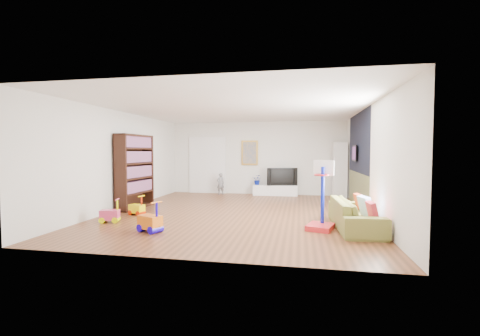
% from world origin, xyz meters
% --- Properties ---
extents(floor, '(6.50, 7.50, 0.00)m').
position_xyz_m(floor, '(0.00, 0.00, 0.00)').
color(floor, brown).
rests_on(floor, ground).
extents(ceiling, '(6.50, 7.50, 0.00)m').
position_xyz_m(ceiling, '(0.00, 0.00, 2.70)').
color(ceiling, white).
rests_on(ceiling, ground).
extents(wall_back, '(6.50, 0.00, 2.70)m').
position_xyz_m(wall_back, '(0.00, 3.75, 1.35)').
color(wall_back, silver).
rests_on(wall_back, ground).
extents(wall_front, '(6.50, 0.00, 2.70)m').
position_xyz_m(wall_front, '(0.00, -3.75, 1.35)').
color(wall_front, silver).
rests_on(wall_front, ground).
extents(wall_left, '(0.00, 7.50, 2.70)m').
position_xyz_m(wall_left, '(-3.25, 0.00, 1.35)').
color(wall_left, silver).
rests_on(wall_left, ground).
extents(wall_right, '(0.00, 7.50, 2.70)m').
position_xyz_m(wall_right, '(3.25, 0.00, 1.35)').
color(wall_right, white).
rests_on(wall_right, ground).
extents(navy_accent, '(0.01, 3.20, 1.70)m').
position_xyz_m(navy_accent, '(3.23, 1.40, 1.85)').
color(navy_accent, black).
rests_on(navy_accent, wall_right).
extents(olive_wainscot, '(0.01, 3.20, 1.00)m').
position_xyz_m(olive_wainscot, '(3.23, 1.40, 0.50)').
color(olive_wainscot, brown).
rests_on(olive_wainscot, wall_right).
extents(doorway, '(1.45, 0.06, 2.10)m').
position_xyz_m(doorway, '(-1.90, 3.71, 1.05)').
color(doorway, white).
rests_on(doorway, ground).
extents(painting_back, '(0.62, 0.06, 0.92)m').
position_xyz_m(painting_back, '(-0.25, 3.71, 1.55)').
color(painting_back, gold).
rests_on(painting_back, wall_back).
extents(artwork_right, '(0.04, 0.56, 0.46)m').
position_xyz_m(artwork_right, '(3.17, 1.60, 1.55)').
color(artwork_right, '#7F3F8C').
rests_on(artwork_right, wall_right).
extents(media_console, '(1.61, 0.43, 0.37)m').
position_xyz_m(media_console, '(0.73, 3.49, 0.19)').
color(media_console, white).
rests_on(media_console, ground).
extents(tall_cabinet, '(0.46, 0.46, 1.92)m').
position_xyz_m(tall_cabinet, '(2.97, 3.34, 0.96)').
color(tall_cabinet, white).
rests_on(tall_cabinet, ground).
extents(bookshelf, '(0.46, 1.44, 2.07)m').
position_xyz_m(bookshelf, '(-2.97, 0.14, 1.04)').
color(bookshelf, black).
rests_on(bookshelf, ground).
extents(sofa, '(0.91, 2.09, 0.60)m').
position_xyz_m(sofa, '(2.75, -1.26, 0.30)').
color(sofa, olive).
rests_on(sofa, ground).
extents(basketball_hoop, '(0.65, 0.72, 1.43)m').
position_xyz_m(basketball_hoop, '(2.03, -1.49, 0.72)').
color(basketball_hoop, red).
rests_on(basketball_hoop, ground).
extents(ride_on_yellow, '(0.42, 0.33, 0.50)m').
position_xyz_m(ride_on_yellow, '(-2.43, -0.78, 0.25)').
color(ride_on_yellow, '#FEE500').
rests_on(ride_on_yellow, ground).
extents(ride_on_orange, '(0.54, 0.45, 0.62)m').
position_xyz_m(ride_on_orange, '(-1.31, -2.31, 0.31)').
color(ride_on_orange, orange).
rests_on(ride_on_orange, ground).
extents(ride_on_pink, '(0.45, 0.34, 0.53)m').
position_xyz_m(ride_on_pink, '(-2.61, -1.68, 0.26)').
color(ride_on_pink, '#DD3D70').
rests_on(ride_on_pink, ground).
extents(child, '(0.35, 0.33, 0.80)m').
position_xyz_m(child, '(-1.29, 3.34, 0.40)').
color(child, slate).
rests_on(child, ground).
extents(tv, '(1.11, 0.44, 0.64)m').
position_xyz_m(tv, '(0.96, 3.50, 0.69)').
color(tv, black).
rests_on(tv, media_console).
extents(vase_plant, '(0.40, 0.37, 0.37)m').
position_xyz_m(vase_plant, '(0.07, 3.50, 0.56)').
color(vase_plant, navy).
rests_on(vase_plant, media_console).
extents(pillow_left, '(0.13, 0.37, 0.36)m').
position_xyz_m(pillow_left, '(2.96, -1.84, 0.47)').
color(pillow_left, '#A92530').
rests_on(pillow_left, sofa).
extents(pillow_center, '(0.21, 0.43, 0.42)m').
position_xyz_m(pillow_center, '(2.94, -1.28, 0.47)').
color(pillow_center, silver).
rests_on(pillow_center, sofa).
extents(pillow_right, '(0.15, 0.36, 0.35)m').
position_xyz_m(pillow_right, '(2.93, -0.65, 0.47)').
color(pillow_right, '#B73819').
rests_on(pillow_right, sofa).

